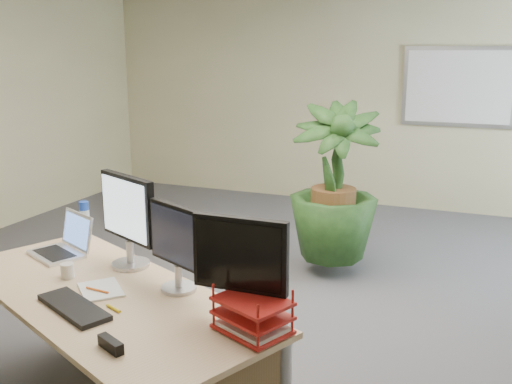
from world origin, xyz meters
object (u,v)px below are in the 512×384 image
at_px(desk, 125,315).
at_px(laptop, 65,244).
at_px(floor_plant, 334,193).
at_px(monitor_left, 128,215).
at_px(monitor_right, 177,242).

distance_m(desk, laptop, 0.72).
bearing_deg(floor_plant, monitor_left, -106.19).
distance_m(floor_plant, monitor_left, 2.31).
height_order(desk, monitor_left, monitor_left).
xyz_separation_m(desk, monitor_right, (0.29, 0.07, 0.42)).
bearing_deg(monitor_right, laptop, 166.23).
height_order(desk, monitor_right, monitor_right).
height_order(desk, floor_plant, floor_plant).
relative_size(desk, laptop, 5.07).
relative_size(monitor_right, laptop, 1.07).
xyz_separation_m(desk, laptop, (-0.62, 0.30, 0.22)).
relative_size(desk, floor_plant, 1.43).
xyz_separation_m(desk, monitor_left, (-0.13, 0.27, 0.47)).
bearing_deg(floor_plant, desk, -101.64).
relative_size(monitor_left, monitor_right, 1.17).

